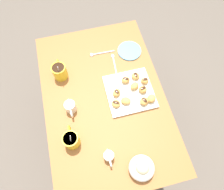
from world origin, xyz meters
The scene contains 28 objects.
ground_plane centered at (0.00, 0.00, 0.00)m, with size 8.00×8.00×0.00m, color #665B51.
dining_table centered at (0.00, 0.00, 0.58)m, with size 1.07×0.70×0.72m.
pastry_plate_square centered at (0.00, -0.15, 0.73)m, with size 0.27×0.27×0.02m, color white.
coffee_mug_yellow_left centered at (-0.21, 0.22, 0.77)m, with size 0.12×0.08×0.14m.
coffee_mug_yellow_right centered at (0.21, 0.22, 0.77)m, with size 0.12×0.08×0.15m.
cream_pitcher_white centered at (-0.02, 0.20, 0.76)m, with size 0.10×0.06×0.07m.
ice_cream_bowl centered at (-0.43, -0.09, 0.76)m, with size 0.13×0.13×0.10m.
chocolate_sauce_pitcher centered at (-0.33, 0.05, 0.75)m, with size 0.09×0.05×0.06m.
saucer_sky_left centered at (0.29, -0.23, 0.72)m, with size 0.15×0.15×0.01m, color #66A8DB.
loose_spoon_near_saucer centered at (0.31, -0.04, 0.72)m, with size 0.03×0.16×0.01m.
loose_spoon_by_plate centered at (0.23, -0.12, 0.72)m, with size 0.16×0.03×0.01m.
beignet_0 centered at (-0.06, -0.05, 0.75)m, with size 0.05×0.05×0.03m, color #DBA351.
chocolate_drizzle_0 centered at (-0.06, -0.05, 0.77)m, with size 0.04×0.02×0.01m, color #381E11.
beignet_1 centered at (-0.06, -0.11, 0.75)m, with size 0.05×0.06×0.03m, color #DBA351.
beignet_2 centered at (-0.09, -0.21, 0.75)m, with size 0.05×0.05×0.04m, color #DBA351.
chocolate_drizzle_2 centered at (-0.09, -0.21, 0.77)m, with size 0.03×0.02×0.01m, color #381E11.
beignet_3 centered at (-0.02, -0.23, 0.75)m, with size 0.05×0.05×0.04m, color #DBA351.
chocolate_drizzle_3 centered at (-0.02, -0.23, 0.77)m, with size 0.03×0.02×0.01m, color #381E11.
beignet_4 centered at (0.04, -0.25, 0.75)m, with size 0.04×0.04×0.03m, color #DBA351.
chocolate_drizzle_4 centered at (0.04, -0.25, 0.77)m, with size 0.03×0.01×0.01m, color #381E11.
beignet_5 centered at (0.07, -0.15, 0.75)m, with size 0.05×0.04×0.04m, color #DBA351.
chocolate_drizzle_5 centered at (0.07, -0.15, 0.77)m, with size 0.03×0.01×0.01m, color #381E11.
beignet_6 centered at (-0.08, -0.26, 0.75)m, with size 0.05×0.04×0.04m, color #DBA351.
beignet_7 centered at (0.08, -0.21, 0.75)m, with size 0.05×0.05×0.03m, color #DBA351.
chocolate_drizzle_7 centered at (0.08, -0.21, 0.77)m, with size 0.03×0.02×0.01m, color #381E11.
beignet_8 centered at (0.02, -0.19, 0.75)m, with size 0.05×0.04×0.04m, color #DBA351.
beignet_9 centered at (0.00, -0.07, 0.75)m, with size 0.04×0.05×0.03m, color #DBA351.
chocolate_drizzle_9 centered at (0.00, -0.07, 0.77)m, with size 0.03×0.02×0.01m, color #381E11.
Camera 1 is at (-0.49, 0.08, 1.83)m, focal length 33.52 mm.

